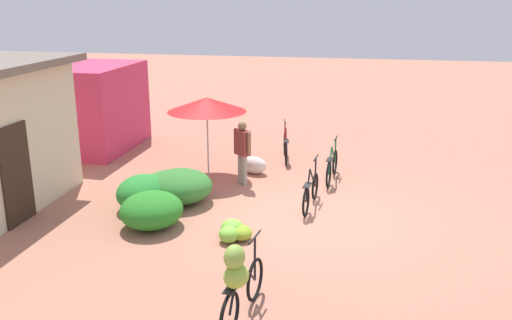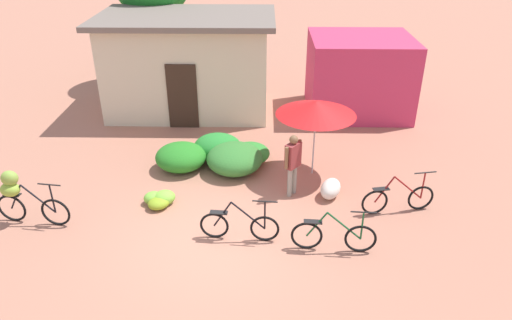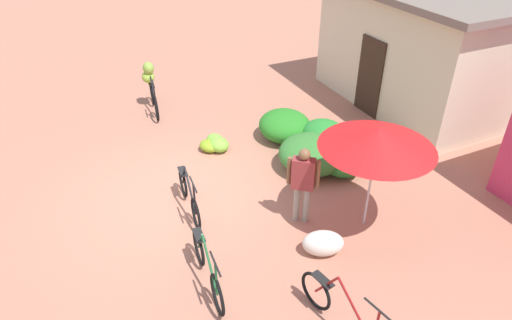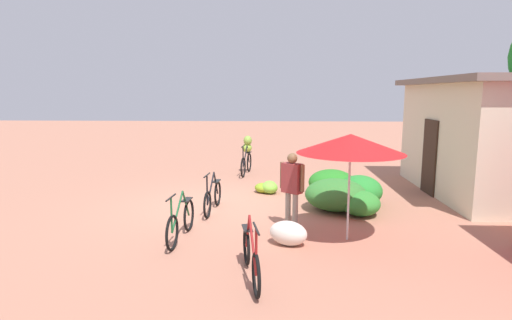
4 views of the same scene
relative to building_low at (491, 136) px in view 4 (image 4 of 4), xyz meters
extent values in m
plane|color=#AE7159|center=(1.50, -7.18, -1.57)|extent=(60.00, 60.00, 0.00)
cube|color=beige|center=(0.00, 0.00, -0.10)|extent=(5.04, 3.08, 2.94)
cube|color=#72665B|center=(0.00, 0.00, 1.45)|extent=(5.54, 3.58, 0.16)
cube|color=#332319|center=(0.00, -1.55, -0.57)|extent=(0.90, 0.06, 2.00)
ellipsoid|color=#288124|center=(0.32, -4.19, -1.22)|extent=(1.31, 1.22, 0.69)
ellipsoid|color=#298A31|center=(1.22, -3.62, -1.21)|extent=(1.28, 1.04, 0.71)
ellipsoid|color=#357C31|center=(1.72, -4.29, -1.21)|extent=(1.44, 1.43, 0.73)
ellipsoid|color=#318B32|center=(2.10, -3.81, -1.30)|extent=(1.05, 0.90, 0.54)
cylinder|color=beige|center=(3.71, -4.36, -0.62)|extent=(0.04, 0.04, 1.90)
cone|color=red|center=(3.71, -4.36, 0.24)|extent=(1.95, 1.95, 0.35)
torus|color=black|center=(-1.95, -6.72, -1.24)|extent=(0.65, 0.14, 0.65)
torus|color=black|center=(-2.95, -6.58, -1.24)|extent=(0.65, 0.14, 0.65)
cylinder|color=black|center=(-2.78, -6.60, -0.93)|extent=(0.39, 0.09, 0.63)
cylinder|color=black|center=(-2.27, -6.67, -0.93)|extent=(0.68, 0.13, 0.64)
cylinder|color=black|center=(-1.95, -6.72, -0.56)|extent=(0.50, 0.10, 0.03)
cylinder|color=black|center=(-1.95, -6.72, -0.90)|extent=(0.04, 0.04, 0.69)
cube|color=black|center=(-2.85, -6.59, -0.88)|extent=(0.38, 0.19, 0.02)
ellipsoid|color=#94BA3D|center=(-2.83, -6.65, -0.72)|extent=(0.45, 0.38, 0.30)
ellipsoid|color=#88AE42|center=(-2.79, -6.62, -0.47)|extent=(0.35, 0.28, 0.33)
torus|color=black|center=(2.50, -7.18, -1.27)|extent=(0.60, 0.10, 0.60)
torus|color=black|center=(1.46, -7.09, -1.27)|extent=(0.60, 0.10, 0.60)
cylinder|color=black|center=(1.64, -7.10, -0.97)|extent=(0.39, 0.07, 0.61)
cylinder|color=black|center=(2.16, -7.15, -0.97)|extent=(0.70, 0.09, 0.62)
cylinder|color=black|center=(2.50, -7.18, -0.61)|extent=(0.50, 0.07, 0.03)
cylinder|color=black|center=(2.50, -7.18, -0.94)|extent=(0.04, 0.04, 0.66)
cube|color=black|center=(1.57, -7.10, -0.94)|extent=(0.37, 0.17, 0.02)
torus|color=black|center=(4.37, -7.49, -1.25)|extent=(0.63, 0.10, 0.63)
torus|color=black|center=(3.33, -7.41, -1.25)|extent=(0.63, 0.10, 0.63)
cylinder|color=#19592D|center=(3.51, -7.43, -0.97)|extent=(0.40, 0.07, 0.59)
cylinder|color=#19592D|center=(4.03, -7.47, -0.97)|extent=(0.71, 0.09, 0.60)
cylinder|color=black|center=(4.37, -7.49, -0.63)|extent=(0.50, 0.07, 0.03)
cylinder|color=#19592D|center=(4.37, -7.49, -0.94)|extent=(0.04, 0.04, 0.63)
cube|color=black|center=(3.43, -7.42, -0.91)|extent=(0.37, 0.17, 0.02)
torus|color=black|center=(5.98, -5.97, -1.26)|extent=(0.61, 0.16, 0.61)
torus|color=black|center=(4.92, -6.17, -1.26)|extent=(0.61, 0.16, 0.61)
cylinder|color=maroon|center=(5.10, -6.13, -0.96)|extent=(0.41, 0.11, 0.63)
cylinder|color=maroon|center=(5.64, -6.03, -0.96)|extent=(0.72, 0.17, 0.64)
cylinder|color=black|center=(5.98, -5.97, -0.61)|extent=(0.50, 0.12, 0.03)
cylinder|color=maroon|center=(5.98, -5.97, -0.94)|extent=(0.04, 0.04, 0.65)
cube|color=black|center=(5.02, -6.15, -0.93)|extent=(0.38, 0.20, 0.02)
ellipsoid|color=#83A724|center=(0.09, -6.02, -1.44)|extent=(0.67, 0.67, 0.26)
ellipsoid|color=#7CC33C|center=(0.19, -5.85, -1.40)|extent=(0.64, 0.59, 0.33)
ellipsoid|color=#7AC43E|center=(-0.06, -5.84, -1.42)|extent=(0.52, 0.47, 0.29)
ellipsoid|color=silver|center=(4.04, -5.47, -1.35)|extent=(0.68, 0.82, 0.44)
cylinder|color=gray|center=(3.08, -5.45, -1.20)|extent=(0.11, 0.11, 0.75)
cylinder|color=gray|center=(3.19, -5.31, -1.20)|extent=(0.11, 0.11, 0.75)
cube|color=maroon|center=(3.13, -5.38, -0.53)|extent=(0.41, 0.44, 0.59)
cylinder|color=brown|center=(2.98, -5.57, -0.50)|extent=(0.08, 0.08, 0.53)
cylinder|color=brown|center=(3.29, -5.18, -0.50)|extent=(0.08, 0.08, 0.53)
sphere|color=brown|center=(3.13, -5.38, -0.13)|extent=(0.20, 0.20, 0.20)
camera|label=1|loc=(-9.16, -8.19, 2.81)|focal=38.92mm
camera|label=2|loc=(2.47, -14.99, 4.50)|focal=33.35mm
camera|label=3|loc=(8.59, -8.87, 3.89)|focal=31.54mm
camera|label=4|loc=(11.19, -5.76, 1.14)|focal=29.16mm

